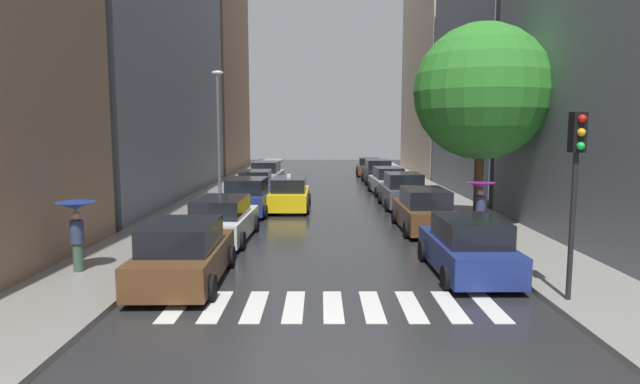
# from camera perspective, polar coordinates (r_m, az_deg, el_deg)

# --- Properties ---
(ground_plane) EXTENTS (28.00, 72.00, 0.04)m
(ground_plane) POSITION_cam_1_polar(r_m,az_deg,el_deg) (32.67, 0.68, -0.31)
(ground_plane) COLOR #262629
(sidewalk_left) EXTENTS (3.00, 72.00, 0.15)m
(sidewalk_left) POSITION_cam_1_polar(r_m,az_deg,el_deg) (33.24, -10.59, -0.14)
(sidewalk_left) COLOR gray
(sidewalk_left) RESTS_ON ground
(sidewalk_right) EXTENTS (3.00, 72.00, 0.15)m
(sidewalk_right) POSITION_cam_1_polar(r_m,az_deg,el_deg) (33.36, 11.92, -0.15)
(sidewalk_right) COLOR gray
(sidewalk_right) RESTS_ON ground
(crosswalk_stripes) EXTENTS (7.65, 2.20, 0.01)m
(crosswalk_stripes) POSITION_cam_1_polar(r_m,az_deg,el_deg) (12.49, 1.56, -12.20)
(crosswalk_stripes) COLOR silver
(crosswalk_stripes) RESTS_ON ground
(building_left_mid) EXTENTS (6.00, 21.76, 18.80)m
(building_left_mid) POSITION_cam_1_polar(r_m,az_deg,el_deg) (33.36, -19.30, 15.69)
(building_left_mid) COLOR slate
(building_left_mid) RESTS_ON ground
(building_left_far) EXTENTS (6.00, 15.23, 19.12)m
(building_left_far) POSITION_cam_1_polar(r_m,az_deg,el_deg) (52.18, -11.98, 12.79)
(building_left_far) COLOR #8C6B56
(building_left_far) RESTS_ON ground
(building_right_mid) EXTENTS (6.00, 13.22, 13.29)m
(building_right_mid) POSITION_cam_1_polar(r_m,az_deg,el_deg) (34.52, 19.62, 10.77)
(building_right_mid) COLOR slate
(building_right_mid) RESTS_ON ground
(building_right_far) EXTENTS (6.00, 14.81, 24.21)m
(building_right_far) POSITION_cam_1_polar(r_m,az_deg,el_deg) (49.16, 14.01, 16.11)
(building_right_far) COLOR #B2A38C
(building_right_far) RESTS_ON ground
(parked_car_left_nearest) EXTENTS (2.22, 4.69, 1.66)m
(parked_car_left_nearest) POSITION_cam_1_polar(r_m,az_deg,el_deg) (14.51, -14.29, -6.52)
(parked_car_left_nearest) COLOR brown
(parked_car_left_nearest) RESTS_ON ground
(parked_car_left_second) EXTENTS (2.25, 4.82, 1.61)m
(parked_car_left_second) POSITION_cam_1_polar(r_m,az_deg,el_deg) (19.59, -10.31, -3.00)
(parked_car_left_second) COLOR silver
(parked_car_left_second) RESTS_ON ground
(parked_car_left_third) EXTENTS (2.27, 4.38, 1.73)m
(parked_car_left_third) POSITION_cam_1_polar(r_m,az_deg,el_deg) (25.42, -7.61, -0.57)
(parked_car_left_third) COLOR navy
(parked_car_left_third) RESTS_ON ground
(parked_car_left_fourth) EXTENTS (2.15, 4.55, 1.68)m
(parked_car_left_fourth) POSITION_cam_1_polar(r_m,az_deg,el_deg) (30.64, -6.75, 0.67)
(parked_car_left_fourth) COLOR #474C51
(parked_car_left_fourth) RESTS_ON ground
(parked_car_left_fifth) EXTENTS (2.27, 4.75, 1.82)m
(parked_car_left_fifth) POSITION_cam_1_polar(r_m,az_deg,el_deg) (36.47, -5.60, 1.77)
(parked_car_left_fifth) COLOR #B2B7BF
(parked_car_left_fifth) RESTS_ON ground
(parked_car_right_nearest) EXTENTS (2.12, 4.46, 1.63)m
(parked_car_right_nearest) POSITION_cam_1_polar(r_m,az_deg,el_deg) (15.43, 15.79, -5.82)
(parked_car_right_nearest) COLOR navy
(parked_car_right_nearest) RESTS_ON ground
(parked_car_right_second) EXTENTS (2.09, 4.67, 1.71)m
(parked_car_right_second) POSITION_cam_1_polar(r_m,az_deg,el_deg) (21.54, 11.27, -2.02)
(parked_car_right_second) COLOR brown
(parked_car_right_second) RESTS_ON ground
(parked_car_right_third) EXTENTS (2.23, 4.16, 1.80)m
(parked_car_right_third) POSITION_cam_1_polar(r_m,az_deg,el_deg) (27.59, 9.05, 0.05)
(parked_car_right_third) COLOR #474C51
(parked_car_right_third) RESTS_ON ground
(parked_car_right_fourth) EXTENTS (2.16, 4.59, 1.69)m
(parked_car_right_fourth) POSITION_cam_1_polar(r_m,az_deg,el_deg) (32.94, 7.44, 1.11)
(parked_car_right_fourth) COLOR #B2B7BF
(parked_car_right_fourth) RESTS_ON ground
(parked_car_right_fifth) EXTENTS (2.15, 4.75, 1.77)m
(parked_car_right_fifth) POSITION_cam_1_polar(r_m,az_deg,el_deg) (39.56, 6.37, 2.14)
(parked_car_right_fifth) COLOR black
(parked_car_right_fifth) RESTS_ON ground
(parked_car_right_sixth) EXTENTS (2.27, 4.43, 1.55)m
(parked_car_right_sixth) POSITION_cam_1_polar(r_m,az_deg,el_deg) (45.97, 5.43, 2.70)
(parked_car_right_sixth) COLOR brown
(parked_car_right_sixth) RESTS_ON ground
(taxi_midroad) EXTENTS (2.09, 4.66, 1.81)m
(taxi_midroad) POSITION_cam_1_polar(r_m,az_deg,el_deg) (26.63, -3.16, -0.27)
(taxi_midroad) COLOR yellow
(taxi_midroad) RESTS_ON ground
(pedestrian_foreground) EXTENTS (1.07, 1.07, 1.93)m
(pedestrian_foreground) POSITION_cam_1_polar(r_m,az_deg,el_deg) (20.61, 17.05, -0.38)
(pedestrian_foreground) COLOR brown
(pedestrian_foreground) RESTS_ON sidewalk_right
(pedestrian_near_tree) EXTENTS (1.05, 1.05, 1.93)m
(pedestrian_near_tree) POSITION_cam_1_polar(r_m,az_deg,el_deg) (15.98, -24.61, -2.78)
(pedestrian_near_tree) COLOR #38513D
(pedestrian_near_tree) RESTS_ON sidewalk_left
(street_tree_right) EXTENTS (5.31, 5.31, 8.00)m
(street_tree_right) POSITION_cam_1_polar(r_m,az_deg,el_deg) (21.96, 17.18, 10.26)
(street_tree_right) COLOR #513823
(street_tree_right) RESTS_ON sidewalk_right
(traffic_light_right_corner) EXTENTS (0.30, 0.42, 4.30)m
(traffic_light_right_corner) POSITION_cam_1_polar(r_m,az_deg,el_deg) (13.20, 26.02, 2.69)
(traffic_light_right_corner) COLOR black
(traffic_light_right_corner) RESTS_ON sidewalk_right
(lamp_post_left) EXTENTS (0.60, 0.28, 6.86)m
(lamp_post_left) POSITION_cam_1_polar(r_m,az_deg,el_deg) (28.05, -10.71, 6.83)
(lamp_post_left) COLOR #595B60
(lamp_post_left) RESTS_ON sidewalk_left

